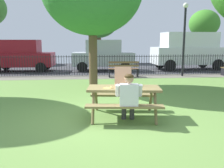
{
  "coord_description": "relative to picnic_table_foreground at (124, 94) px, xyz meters",
  "views": [
    {
      "loc": [
        -0.33,
        -5.76,
        1.92
      ],
      "look_at": [
        0.26,
        0.7,
        0.75
      ],
      "focal_mm": 38.63,
      "sensor_mm": 36.0,
      "label": 1
    }
  ],
  "objects": [
    {
      "name": "ground",
      "position": [
        -0.51,
        1.77,
        -0.61
      ],
      "size": [
        28.0,
        11.75,
        0.02
      ],
      "primitive_type": "cube",
      "color": "#689143"
    },
    {
      "name": "pizza_slice_on_table",
      "position": [
        -0.39,
        -0.05,
        0.18
      ],
      "size": [
        0.23,
        0.2,
        0.02
      ],
      "color": "#F9CB5A",
      "rests_on": "picnic_table_foreground"
    },
    {
      "name": "lamp_post_walkway",
      "position": [
        4.23,
        6.9,
        1.79
      ],
      "size": [
        0.28,
        0.28,
        3.89
      ],
      "color": "black",
      "rests_on": "ground"
    },
    {
      "name": "street_asphalt",
      "position": [
        -0.51,
        11.34,
        -0.6
      ],
      "size": [
        28.0,
        7.4,
        0.01
      ],
      "primitive_type": "cube",
      "color": "#38383D"
    },
    {
      "name": "picnic_table_foreground",
      "position": [
        0.0,
        0.0,
        0.0
      ],
      "size": [
        1.96,
        1.68,
        0.79
      ],
      "color": "olive",
      "rests_on": "ground"
    },
    {
      "name": "far_tree_midleft",
      "position": [
        0.01,
        16.13,
        3.14
      ],
      "size": [
        3.52,
        3.52,
        5.34
      ],
      "color": "brown",
      "rests_on": "ground"
    },
    {
      "name": "parked_car_left",
      "position": [
        0.04,
        9.78,
        0.41
      ],
      "size": [
        3.95,
        1.92,
        1.98
      ],
      "color": "#B1B6BD",
      "rests_on": "ground"
    },
    {
      "name": "adult_at_table",
      "position": [
        0.04,
        -0.51,
        0.06
      ],
      "size": [
        0.63,
        0.62,
        1.19
      ],
      "color": "#373737",
      "rests_on": "ground"
    },
    {
      "name": "park_bench_center",
      "position": [
        0.94,
        6.81,
        -0.18
      ],
      "size": [
        1.61,
        0.51,
        0.85
      ],
      "color": "brown",
      "rests_on": "ground"
    },
    {
      "name": "iron_fence_streetside",
      "position": [
        -0.51,
        7.64,
        -0.02
      ],
      "size": [
        18.34,
        0.03,
        1.14
      ],
      "color": "black",
      "rests_on": "ground"
    },
    {
      "name": "pizza_box_open",
      "position": [
        0.0,
        0.12,
        0.26
      ],
      "size": [
        0.47,
        0.52,
        0.49
      ],
      "color": "tan",
      "rests_on": "picnic_table_foreground"
    },
    {
      "name": "cobblestone_walkway",
      "position": [
        -0.51,
        6.94,
        -0.6
      ],
      "size": [
        28.0,
        1.4,
        0.01
      ],
      "primitive_type": "cube",
      "color": "slate"
    },
    {
      "name": "far_tree_center",
      "position": [
        9.75,
        16.13,
        2.86
      ],
      "size": [
        2.76,
        2.76,
        4.73
      ],
      "color": "brown",
      "rests_on": "ground"
    },
    {
      "name": "parked_car_far_left",
      "position": [
        -5.1,
        9.78,
        0.41
      ],
      "size": [
        3.94,
        1.91,
        1.98
      ],
      "color": "maroon",
      "rests_on": "ground"
    },
    {
      "name": "parked_car_center",
      "position": [
        5.72,
        9.78,
        0.71
      ],
      "size": [
        4.76,
        2.2,
        2.46
      ],
      "color": "white",
      "rests_on": "ground"
    }
  ]
}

